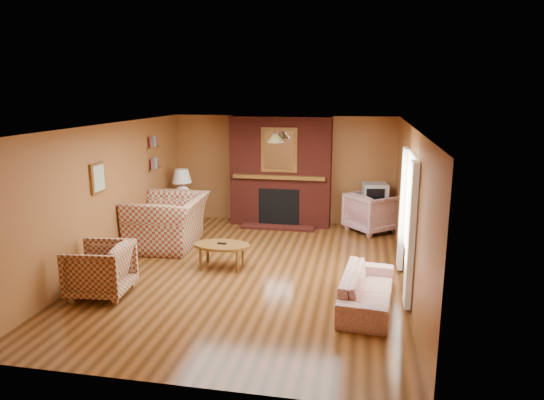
% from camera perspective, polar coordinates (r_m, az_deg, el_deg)
% --- Properties ---
extents(floor, '(6.50, 6.50, 0.00)m').
position_cam_1_polar(floor, '(8.16, -2.56, -8.38)').
color(floor, '#40240D').
rests_on(floor, ground).
extents(ceiling, '(6.50, 6.50, 0.00)m').
position_cam_1_polar(ceiling, '(7.63, -2.74, 8.67)').
color(ceiling, silver).
rests_on(ceiling, wall_back).
extents(wall_back, '(6.50, 0.00, 6.50)m').
position_cam_1_polar(wall_back, '(10.94, 1.27, 3.61)').
color(wall_back, brown).
rests_on(wall_back, floor).
extents(wall_front, '(6.50, 0.00, 6.50)m').
position_cam_1_polar(wall_front, '(4.84, -11.62, -8.66)').
color(wall_front, brown).
rests_on(wall_front, floor).
extents(wall_left, '(0.00, 6.50, 6.50)m').
position_cam_1_polar(wall_left, '(8.72, -18.85, 0.54)').
color(wall_left, brown).
rests_on(wall_left, floor).
extents(wall_right, '(0.00, 6.50, 6.50)m').
position_cam_1_polar(wall_right, '(7.64, 15.92, -0.92)').
color(wall_right, brown).
rests_on(wall_right, floor).
extents(fireplace, '(2.20, 0.82, 2.40)m').
position_cam_1_polar(fireplace, '(10.68, 1.04, 3.29)').
color(fireplace, '#4F1811').
rests_on(fireplace, floor).
extents(window_right, '(0.10, 1.85, 2.00)m').
position_cam_1_polar(window_right, '(7.46, 15.65, -1.81)').
color(window_right, beige).
rests_on(window_right, wall_right).
extents(bookshelf, '(0.09, 0.55, 0.71)m').
position_cam_1_polar(bookshelf, '(10.29, -13.59, 5.29)').
color(bookshelf, brown).
rests_on(bookshelf, wall_left).
extents(botanical_print, '(0.05, 0.40, 0.50)m').
position_cam_1_polar(botanical_print, '(8.39, -19.81, 2.44)').
color(botanical_print, brown).
rests_on(botanical_print, wall_left).
extents(pendant_light, '(0.36, 0.36, 0.48)m').
position_cam_1_polar(pendant_light, '(9.91, 0.39, 7.31)').
color(pendant_light, black).
rests_on(pendant_light, ceiling).
extents(plaid_loveseat, '(1.40, 1.58, 0.98)m').
position_cam_1_polar(plaid_loveseat, '(9.49, -12.11, -2.50)').
color(plaid_loveseat, maroon).
rests_on(plaid_loveseat, floor).
extents(plaid_armchair, '(0.93, 0.91, 0.77)m').
position_cam_1_polar(plaid_armchair, '(7.58, -19.59, -7.72)').
color(plaid_armchair, maroon).
rests_on(plaid_armchair, floor).
extents(floral_sofa, '(0.81, 1.74, 0.49)m').
position_cam_1_polar(floral_sofa, '(6.97, 11.13, -10.27)').
color(floral_sofa, beige).
rests_on(floral_sofa, floor).
extents(floral_armchair, '(1.28, 1.27, 0.83)m').
position_cam_1_polar(floral_armchair, '(10.50, 11.65, -1.42)').
color(floral_armchair, beige).
rests_on(floral_armchair, floor).
extents(coffee_table, '(0.95, 0.59, 0.44)m').
position_cam_1_polar(coffee_table, '(8.23, -5.91, -5.50)').
color(coffee_table, brown).
rests_on(coffee_table, floor).
extents(side_table, '(0.44, 0.44, 0.57)m').
position_cam_1_polar(side_table, '(10.91, -10.40, -1.52)').
color(side_table, brown).
rests_on(side_table, floor).
extents(table_lamp, '(0.42, 0.42, 0.70)m').
position_cam_1_polar(table_lamp, '(10.77, -10.54, 1.96)').
color(table_lamp, white).
rests_on(table_lamp, side_table).
extents(tv_stand, '(0.57, 0.53, 0.59)m').
position_cam_1_polar(tv_stand, '(10.55, 11.90, -2.06)').
color(tv_stand, black).
rests_on(tv_stand, floor).
extents(crt_tv, '(0.55, 0.55, 0.45)m').
position_cam_1_polar(crt_tv, '(10.42, 12.03, 0.70)').
color(crt_tv, '#9D9FA4').
rests_on(crt_tv, tv_stand).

